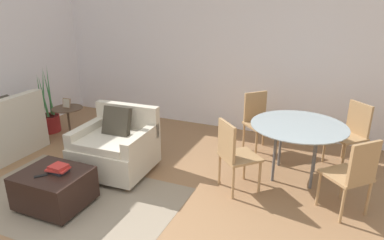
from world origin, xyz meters
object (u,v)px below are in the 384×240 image
ottoman (54,188)px  dining_chair_near_left (234,152)px  book_stack (58,169)px  potted_plant (49,118)px  side_table (68,116)px  armchair (116,147)px  dining_chair_near_right (353,172)px  dining_table (298,130)px  dining_chair_far_right (352,130)px  picture_frame (67,103)px  tv_remote_primary (41,176)px  dining_chair_far_left (258,118)px

ottoman → dining_chair_near_left: dining_chair_near_left is taller
book_stack → potted_plant: potted_plant is taller
book_stack → side_table: side_table is taller
armchair → dining_chair_near_right: 2.91m
ottoman → armchair: bearing=80.7°
dining_table → dining_chair_far_right: (0.65, 0.65, -0.14)m
dining_chair_far_right → dining_table: bearing=-135.0°
potted_plant → picture_frame: 0.65m
armchair → book_stack: size_ratio=3.90×
ottoman → side_table: bearing=127.3°
armchair → dining_table: size_ratio=0.81×
tv_remote_primary → potted_plant: bearing=133.4°
side_table → dining_chair_far_right: bearing=9.9°
dining_chair_far_left → potted_plant: bearing=-169.2°
tv_remote_primary → potted_plant: size_ratio=0.11×
ottoman → dining_chair_far_right: (3.06, 2.42, 0.28)m
picture_frame → tv_remote_primary: bearing=-55.5°
dining_table → dining_chair_near_left: dining_chair_near_left is taller
armchair → book_stack: armchair is taller
ottoman → tv_remote_primary: bearing=-113.5°
potted_plant → picture_frame: (0.53, -0.08, 0.36)m
armchair → side_table: 1.59m
book_stack → dining_chair_far_left: size_ratio=0.28×
potted_plant → picture_frame: potted_plant is taller
dining_chair_near_right → picture_frame: bearing=172.8°
potted_plant → side_table: (0.53, -0.08, 0.13)m
dining_table → dining_chair_near_right: (0.65, -0.65, -0.14)m
side_table → dining_chair_far_right: 4.39m
book_stack → dining_chair_near_left: dining_chair_near_left is taller
dining_chair_far_left → dining_chair_far_right: bearing=0.0°
dining_table → dining_chair_near_left: (-0.65, -0.65, -0.14)m
side_table → book_stack: bearing=-50.7°
side_table → dining_chair_near_left: bearing=-10.3°
ottoman → tv_remote_primary: 0.23m
ottoman → side_table: (-1.27, 1.66, 0.14)m
ottoman → dining_chair_far_left: size_ratio=0.82×
side_table → picture_frame: bearing=-90.0°
potted_plant → dining_chair_near_right: potted_plant is taller
book_stack → dining_chair_near_left: bearing=32.6°
book_stack → dining_chair_far_left: (1.69, 2.38, 0.05)m
dining_chair_near_right → armchair: bearing=-177.2°
book_stack → dining_table: dining_table is taller
ottoman → side_table: 2.10m
tv_remote_primary → dining_chair_far_left: bearing=54.6°
ottoman → dining_table: size_ratio=0.61×
picture_frame → dining_chair_far_right: dining_chair_far_right is taller
tv_remote_primary → armchair: bearing=79.1°
ottoman → book_stack: book_stack is taller
ottoman → dining_chair_far_right: size_ratio=0.82×
ottoman → dining_chair_near_right: dining_chair_near_right is taller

